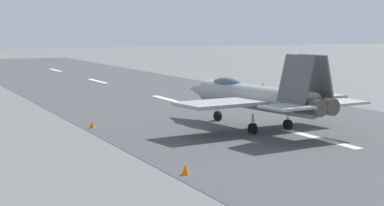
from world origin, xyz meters
TOP-DOWN VIEW (x-y plane):
  - ground_plane at (0.00, 0.00)m, footprint 400.00×400.00m
  - runway_strip at (-0.02, 0.00)m, footprint 240.00×26.00m
  - fighter_jet at (4.80, 1.67)m, footprint 16.59×13.61m
  - crew_person at (21.69, -9.42)m, footprint 0.70×0.36m
  - marker_cone_near at (-6.07, 12.28)m, footprint 0.44×0.44m
  - marker_cone_mid at (10.17, 12.28)m, footprint 0.44×0.44m

SIDE VIEW (x-z plane):
  - ground_plane at x=0.00m, z-range 0.00..0.00m
  - runway_strip at x=-0.02m, z-range 0.00..0.02m
  - marker_cone_near at x=-6.07m, z-range 0.00..0.55m
  - marker_cone_mid at x=10.17m, z-range 0.00..0.55m
  - crew_person at x=21.69m, z-range 0.00..1.61m
  - fighter_jet at x=4.80m, z-range -0.41..5.14m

